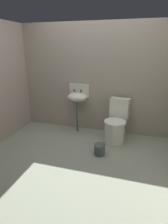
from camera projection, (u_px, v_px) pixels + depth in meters
The scene contains 5 objects.
ground_plane at pixel (79, 160), 3.03m from camera, with size 3.57×2.73×0.08m, color gray.
wall_back at pixel (97, 80), 3.75m from camera, with size 3.57×0.10×2.16m, color #9F9584.
toilet_near_wall at pixel (116, 124), 3.51m from camera, with size 0.46×0.64×0.78m.
sink at pixel (77, 97), 3.76m from camera, with size 0.42×0.35×0.99m.
bucket at pixel (100, 149), 3.09m from camera, with size 0.20×0.20×0.18m.
Camera 1 is at (0.82, -2.46, 1.71)m, focal length 29.78 mm.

